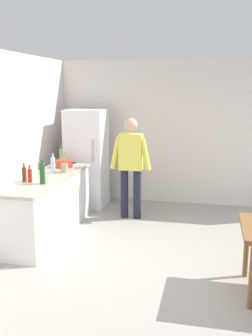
{
  "coord_description": "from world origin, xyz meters",
  "views": [
    {
      "loc": [
        0.36,
        -4.4,
        2.17
      ],
      "look_at": [
        -0.84,
        1.01,
        1.04
      ],
      "focal_mm": 41.74,
      "sensor_mm": 36.0,
      "label": 1
    }
  ],
  "objects": [
    {
      "name": "ground_plane",
      "position": [
        0.0,
        0.0,
        0.0
      ],
      "size": [
        14.0,
        14.0,
        0.0
      ],
      "primitive_type": "plane",
      "color": "#9E998E"
    },
    {
      "name": "wall_back",
      "position": [
        0.0,
        3.0,
        1.35
      ],
      "size": [
        6.4,
        0.12,
        2.7
      ],
      "primitive_type": "cube",
      "color": "silver",
      "rests_on": "ground_plane"
    },
    {
      "name": "kitchen_counter",
      "position": [
        -2.0,
        0.8,
        0.45
      ],
      "size": [
        0.64,
        2.2,
        0.9
      ],
      "color": "white",
      "rests_on": "ground_plane"
    },
    {
      "name": "refrigerator",
      "position": [
        -1.9,
        2.4,
        0.9
      ],
      "size": [
        0.7,
        0.67,
        1.8
      ],
      "color": "white",
      "rests_on": "ground_plane"
    },
    {
      "name": "person",
      "position": [
        -0.95,
        1.85,
        0.98
      ],
      "size": [
        0.7,
        0.22,
        1.7
      ],
      "color": "#1E1E2D",
      "rests_on": "ground_plane"
    },
    {
      "name": "cooking_pot",
      "position": [
        -2.0,
        1.52,
        0.96
      ],
      "size": [
        0.4,
        0.28,
        0.12
      ],
      "color": "red",
      "rests_on": "kitchen_counter"
    },
    {
      "name": "utensil_jar",
      "position": [
        -1.84,
        1.13,
        0.98
      ],
      "size": [
        0.11,
        0.11,
        0.32
      ],
      "color": "tan",
      "rests_on": "kitchen_counter"
    },
    {
      "name": "bottle_vinegar_tall",
      "position": [
        -2.18,
        1.84,
        1.04
      ],
      "size": [
        0.06,
        0.06,
        0.32
      ],
      "color": "gray",
      "rests_on": "kitchen_counter"
    },
    {
      "name": "bottle_beer_brown",
      "position": [
        -2.17,
        0.45,
        1.01
      ],
      "size": [
        0.06,
        0.06,
        0.26
      ],
      "color": "#5B3314",
      "rests_on": "kitchen_counter"
    },
    {
      "name": "bottle_wine_green",
      "position": [
        -1.86,
        0.37,
        1.05
      ],
      "size": [
        0.08,
        0.08,
        0.34
      ],
      "color": "#1E5123",
      "rests_on": "kitchen_counter"
    },
    {
      "name": "bottle_sauce_red",
      "position": [
        -2.07,
        0.42,
        1.0
      ],
      "size": [
        0.06,
        0.06,
        0.24
      ],
      "color": "#B22319",
      "rests_on": "kitchen_counter"
    },
    {
      "name": "bottle_water_clear",
      "position": [
        -2.0,
        1.06,
        1.03
      ],
      "size": [
        0.07,
        0.07,
        0.3
      ],
      "color": "silver",
      "rests_on": "kitchen_counter"
    }
  ]
}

